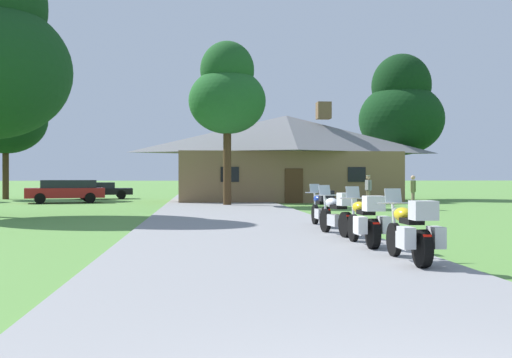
% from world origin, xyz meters
% --- Properties ---
extents(ground_plane, '(500.00, 500.00, 0.00)m').
position_xyz_m(ground_plane, '(0.00, 20.00, 0.00)').
color(ground_plane, '#56893D').
extents(asphalt_driveway, '(6.40, 80.00, 0.06)m').
position_xyz_m(asphalt_driveway, '(0.00, 18.00, 0.03)').
color(asphalt_driveway, gray).
rests_on(asphalt_driveway, ground).
extents(motorcycle_yellow_nearest_to_camera, '(0.72, 2.08, 1.30)m').
position_xyz_m(motorcycle_yellow_nearest_to_camera, '(2.42, 7.16, 0.61)').
color(motorcycle_yellow_nearest_to_camera, black).
rests_on(motorcycle_yellow_nearest_to_camera, asphalt_driveway).
extents(motorcycle_yellow_second_in_row, '(0.73, 2.08, 1.30)m').
position_xyz_m(motorcycle_yellow_second_in_row, '(2.34, 9.79, 0.61)').
color(motorcycle_yellow_second_in_row, black).
rests_on(motorcycle_yellow_second_in_row, asphalt_driveway).
extents(motorcycle_white_third_in_row, '(0.77, 2.08, 1.30)m').
position_xyz_m(motorcycle_white_third_in_row, '(2.29, 12.28, 0.62)').
color(motorcycle_white_third_in_row, black).
rests_on(motorcycle_white_third_in_row, asphalt_driveway).
extents(motorcycle_blue_farthest_in_row, '(0.66, 2.08, 1.30)m').
position_xyz_m(motorcycle_blue_farthest_in_row, '(2.44, 15.03, 0.62)').
color(motorcycle_blue_farthest_in_row, black).
rests_on(motorcycle_blue_farthest_in_row, asphalt_driveway).
extents(stone_lodge, '(14.62, 6.65, 6.51)m').
position_xyz_m(stone_lodge, '(4.36, 35.54, 2.89)').
color(stone_lodge, brown).
rests_on(stone_lodge, ground).
extents(bystander_gray_shirt_near_lodge, '(0.29, 0.54, 1.69)m').
position_xyz_m(bystander_gray_shirt_near_lodge, '(8.04, 29.26, 0.95)').
color(bystander_gray_shirt_near_lodge, '#75664C').
rests_on(bystander_gray_shirt_near_lodge, ground).
extents(bystander_olive_shirt_beside_signpost, '(0.30, 0.54, 1.67)m').
position_xyz_m(bystander_olive_shirt_beside_signpost, '(8.99, 24.93, 0.93)').
color(bystander_olive_shirt_beside_signpost, '#75664C').
rests_on(bystander_olive_shirt_beside_signpost, ground).
extents(tree_left_far, '(5.80, 5.80, 10.22)m').
position_xyz_m(tree_left_far, '(-15.09, 40.93, 6.42)').
color(tree_left_far, '#422D19').
rests_on(tree_left_far, ground).
extents(tree_by_lodge_front, '(4.24, 4.24, 9.05)m').
position_xyz_m(tree_by_lodge_front, '(0.22, 29.67, 6.23)').
color(tree_by_lodge_front, '#422D19').
rests_on(tree_by_lodge_front, ground).
extents(tree_right_of_lodge, '(6.04, 6.04, 10.40)m').
position_xyz_m(tree_right_of_lodge, '(13.09, 38.39, 6.43)').
color(tree_right_of_lodge, '#422D19').
rests_on(tree_right_of_lodge, ground).
extents(parked_red_suv_far_left, '(4.92, 2.98, 1.40)m').
position_xyz_m(parked_red_suv_far_left, '(-9.43, 34.20, 0.78)').
color(parked_red_suv_far_left, maroon).
rests_on(parked_red_suv_far_left, ground).
extents(parked_black_sedan_far_left, '(4.45, 2.53, 1.20)m').
position_xyz_m(parked_black_sedan_far_left, '(-8.32, 40.83, 0.64)').
color(parked_black_sedan_far_left, black).
rests_on(parked_black_sedan_far_left, ground).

